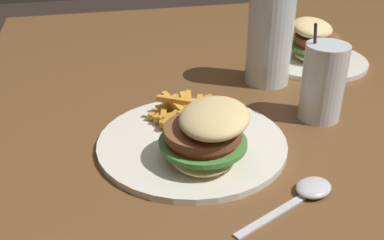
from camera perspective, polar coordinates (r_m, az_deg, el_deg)
dining_table at (r=0.83m, az=16.00°, el=-6.25°), size 1.55×1.19×0.72m
meal_plate_near at (r=0.65m, az=0.82°, el=-2.05°), size 0.28×0.28×0.10m
beer_glass at (r=0.87m, az=9.82°, el=9.90°), size 0.09×0.09×0.18m
juice_glass at (r=0.76m, az=16.23°, el=4.22°), size 0.07×0.07×0.16m
spoon at (r=0.60m, az=14.68°, el=-8.65°), size 0.09×0.16×0.01m
meal_plate_far at (r=1.01m, az=15.27°, el=8.75°), size 0.22×0.22×0.10m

